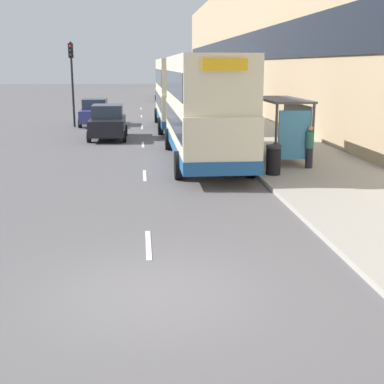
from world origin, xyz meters
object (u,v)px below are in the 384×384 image
Objects in this scene: double_decker_bus_near at (204,107)px; bus_shelter at (288,118)px; car_3 at (108,122)px; traffic_light_far_kerb at (72,71)px; car_1 at (95,112)px; pedestrian_at_shelter at (287,129)px; car_2 at (164,93)px; car_0 at (163,89)px; pedestrian_1 at (301,133)px; pedestrian_2 at (309,147)px; double_decker_bus_ahead at (178,92)px; litter_bin at (273,160)px.

bus_shelter is at bearing -11.76° from double_decker_bus_near.
car_3 is 7.15m from traffic_light_far_kerb.
traffic_light_far_kerb is (-1.30, -0.83, 2.73)m from car_1.
pedestrian_at_shelter is (1.07, 3.88, -0.92)m from bus_shelter.
car_2 is at bearing -98.27° from car_3.
traffic_light_far_kerb reaches higher than car_0.
double_decker_bus_near is 8.99m from car_3.
car_1 is (-5.58, 14.70, -1.42)m from double_decker_bus_near.
car_2 is at bearing -103.37° from car_1.
pedestrian_at_shelter is 1.68m from pedestrian_1.
bus_shelter reaches higher than car_3.
bus_shelter is 0.78× the size of traffic_light_far_kerb.
traffic_light_far_kerb reaches higher than pedestrian_2.
bus_shelter is at bearing -85.51° from car_2.
car_3 is (-4.20, -4.69, -1.38)m from double_decker_bus_ahead.
traffic_light_far_kerb is at bearing 123.09° from pedestrian_2.
car_3 is (-4.82, -41.16, 0.03)m from car_0.
bus_shelter is 0.40× the size of double_decker_bus_ahead.
pedestrian_at_shelter is 15.73m from traffic_light_far_kerb.
double_decker_bus_near is at bearing 147.42° from pedestrian_2.
bus_shelter is 17.84m from traffic_light_far_kerb.
car_1 is at bearing 112.88° from litter_bin.
litter_bin is at bearing 112.88° from car_1.
double_decker_bus_near is 15.53m from traffic_light_far_kerb.
bus_shelter is 49.68m from car_0.
litter_bin is at bearing -87.45° from car_2.
pedestrian_at_shelter is (9.95, -11.51, 0.09)m from car_1.
car_0 is at bearing -96.69° from car_3.
traffic_light_far_kerb is (-7.35, -35.04, 2.72)m from car_0.
double_decker_bus_near is 6.62× the size of pedestrian_at_shelter.
pedestrian_1 is at bearing -83.26° from pedestrian_at_shelter.
double_decker_bus_ahead is at bearing -131.88° from car_3.
pedestrian_at_shelter is (3.90, -45.71, 0.09)m from car_0.
car_3 is 2.64× the size of pedestrian_at_shelter.
traffic_light_far_kerb is at bearing 167.96° from double_decker_bus_ahead.
litter_bin is at bearing -113.94° from bus_shelter.
bus_shelter is 0.94× the size of car_1.
bus_shelter is at bearing -55.05° from traffic_light_far_kerb.
pedestrian_2 is (3.85, -14.80, -1.33)m from double_decker_bus_ahead.
car_2 is at bearing 96.67° from pedestrian_at_shelter.
traffic_light_far_kerb reaches higher than double_decker_bus_near.
car_2 is at bearing 92.55° from litter_bin.
double_decker_bus_near is at bearing 121.10° from litter_bin.
bus_shelter is at bearing -105.47° from pedestrian_at_shelter.
car_3 is (-7.65, 8.43, -0.97)m from bus_shelter.
pedestrian_1 is at bearing 77.48° from pedestrian_2.
car_2 is 26.20m from traffic_light_far_kerb.
pedestrian_at_shelter reaches higher than pedestrian_2.
bus_shelter is 2.62× the size of pedestrian_at_shelter.
double_decker_bus_ahead reaches higher than pedestrian_1.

